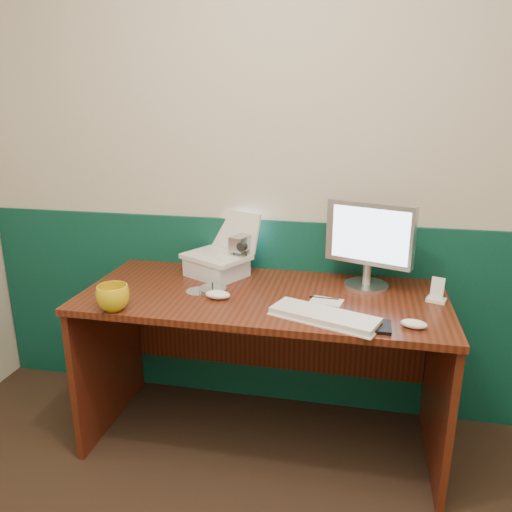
% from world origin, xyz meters
% --- Properties ---
extents(back_wall, '(3.50, 0.04, 2.50)m').
position_xyz_m(back_wall, '(0.00, 1.75, 1.25)').
color(back_wall, beige).
rests_on(back_wall, ground).
extents(wainscot, '(3.48, 0.02, 1.00)m').
position_xyz_m(wainscot, '(0.00, 1.74, 0.50)').
color(wainscot, '#073529').
rests_on(wainscot, ground).
extents(desk, '(1.60, 0.70, 0.75)m').
position_xyz_m(desk, '(-0.15, 1.38, 0.38)').
color(desk, '#37170A').
rests_on(desk, ground).
extents(laptop_riser, '(0.32, 0.31, 0.09)m').
position_xyz_m(laptop_riser, '(-0.42, 1.57, 0.79)').
color(laptop_riser, silver).
rests_on(laptop_riser, desk).
extents(laptop, '(0.36, 0.34, 0.24)m').
position_xyz_m(laptop, '(-0.42, 1.57, 0.96)').
color(laptop, white).
rests_on(laptop, laptop_riser).
extents(monitor, '(0.41, 0.24, 0.39)m').
position_xyz_m(monitor, '(0.29, 1.55, 0.95)').
color(monitor, silver).
rests_on(monitor, desk).
extents(keyboard, '(0.44, 0.28, 0.02)m').
position_xyz_m(keyboard, '(0.13, 1.15, 0.76)').
color(keyboard, white).
rests_on(keyboard, desk).
extents(mouse_right, '(0.11, 0.08, 0.03)m').
position_xyz_m(mouse_right, '(0.47, 1.15, 0.77)').
color(mouse_right, white).
rests_on(mouse_right, desk).
extents(mouse_left, '(0.11, 0.07, 0.04)m').
position_xyz_m(mouse_left, '(-0.33, 1.28, 0.77)').
color(mouse_left, white).
rests_on(mouse_left, desk).
extents(mug, '(0.17, 0.17, 0.11)m').
position_xyz_m(mug, '(-0.72, 1.08, 0.80)').
color(mug, gold).
rests_on(mug, desk).
extents(camcorder, '(0.13, 0.15, 0.20)m').
position_xyz_m(camcorder, '(-0.31, 1.59, 0.85)').
color(camcorder, '#ABACB0').
rests_on(camcorder, desk).
extents(cd_spindle, '(0.12, 0.12, 0.03)m').
position_xyz_m(cd_spindle, '(-0.37, 1.34, 0.76)').
color(cd_spindle, '#B2BBC3').
rests_on(cd_spindle, desk).
extents(cd_loose_a, '(0.12, 0.12, 0.00)m').
position_xyz_m(cd_loose_a, '(-0.44, 1.35, 0.75)').
color(cd_loose_a, silver).
rests_on(cd_loose_a, desk).
extents(pen, '(0.13, 0.02, 0.01)m').
position_xyz_m(pen, '(0.11, 1.37, 0.75)').
color(pen, black).
rests_on(pen, desk).
extents(papers, '(0.15, 0.11, 0.00)m').
position_xyz_m(papers, '(0.13, 1.34, 0.75)').
color(papers, silver).
rests_on(papers, desk).
extents(dock, '(0.09, 0.08, 0.01)m').
position_xyz_m(dock, '(0.59, 1.44, 0.76)').
color(dock, white).
rests_on(dock, desk).
extents(music_player, '(0.06, 0.04, 0.09)m').
position_xyz_m(music_player, '(0.59, 1.44, 0.81)').
color(music_player, white).
rests_on(music_player, dock).
extents(pda, '(0.07, 0.12, 0.01)m').
position_xyz_m(pda, '(0.35, 1.12, 0.76)').
color(pda, black).
rests_on(pda, desk).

